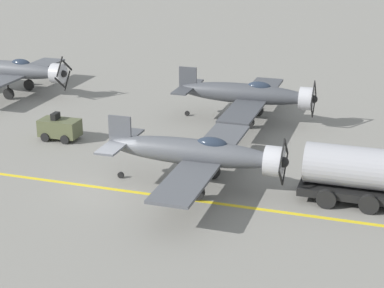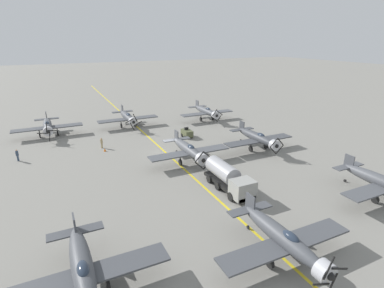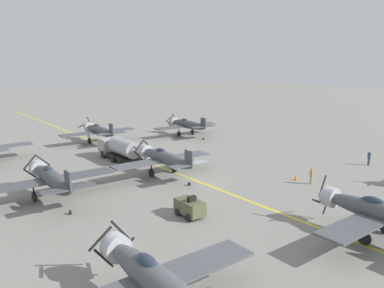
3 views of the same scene
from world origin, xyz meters
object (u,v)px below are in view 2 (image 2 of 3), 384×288
at_px(airplane_far_center, 283,238).
at_px(airplane_near_right, 48,126).
at_px(tow_tractor, 187,133).
at_px(ground_crew_inspecting, 17,155).
at_px(airplane_far_left, 384,182).
at_px(airplane_far_right, 83,269).
at_px(ground_crew_walking, 102,143).
at_px(airplane_mid_left, 258,138).
at_px(airplane_mid_center, 189,150).
at_px(fuel_tanker, 228,178).
at_px(airplane_near_center, 128,117).
at_px(airplane_near_left, 206,111).
at_px(traffic_cone, 105,150).

bearing_deg(airplane_far_center, airplane_near_right, -64.32).
xyz_separation_m(tow_tractor, ground_crew_inspecting, (27.19, -0.53, 0.19)).
distance_m(airplane_far_left, airplane_far_right, 31.71).
xyz_separation_m(tow_tractor, ground_crew_walking, (15.06, -0.82, 0.16)).
relative_size(airplane_mid_left, airplane_far_center, 1.00).
distance_m(airplane_mid_left, airplane_mid_center, 12.34).
bearing_deg(airplane_far_left, airplane_mid_left, -82.75).
bearing_deg(fuel_tanker, ground_crew_walking, -62.46).
height_order(airplane_near_center, airplane_far_center, airplane_far_center).
height_order(airplane_near_right, airplane_near_left, airplane_near_right).
bearing_deg(airplane_mid_left, airplane_near_right, -50.04).
distance_m(fuel_tanker, ground_crew_walking, 23.90).
height_order(airplane_near_left, ground_crew_walking, airplane_near_left).
relative_size(airplane_near_left, fuel_tanker, 1.50).
height_order(airplane_mid_center, ground_crew_walking, airplane_mid_center).
bearing_deg(airplane_mid_left, airplane_mid_center, -12.68).
distance_m(fuel_tanker, tow_tractor, 20.78).
xyz_separation_m(airplane_mid_center, airplane_far_right, (16.64, 18.15, 0.00)).
bearing_deg(airplane_near_left, airplane_mid_center, 65.79).
bearing_deg(airplane_near_center, airplane_far_left, 122.31).
distance_m(airplane_mid_left, traffic_cone, 24.60).
height_order(airplane_far_left, airplane_far_right, same).
xyz_separation_m(airplane_near_left, traffic_cone, (23.80, 9.97, -1.74)).
distance_m(airplane_far_center, ground_crew_inspecting, 38.98).
bearing_deg(traffic_cone, airplane_near_left, -157.28).
relative_size(airplane_far_left, airplane_mid_left, 1.00).
height_order(airplane_mid_left, ground_crew_walking, airplane_mid_left).
distance_m(airplane_near_left, fuel_tanker, 32.08).
bearing_deg(airplane_far_right, airplane_mid_left, -136.11).
xyz_separation_m(airplane_near_left, ground_crew_inspecting, (36.06, 8.47, -1.03)).
bearing_deg(airplane_mid_center, tow_tractor, -101.63).
bearing_deg(airplane_near_left, airplane_near_center, 1.73).
height_order(airplane_far_center, ground_crew_inspecting, airplane_far_center).
xyz_separation_m(airplane_near_right, airplane_mid_center, (-17.96, 22.69, 0.00)).
bearing_deg(traffic_cone, airplane_mid_center, 135.28).
distance_m(airplane_far_left, airplane_near_left, 38.78).
bearing_deg(airplane_mid_center, airplane_far_left, 140.69).
bearing_deg(airplane_near_left, airplane_far_left, 102.19).
xyz_separation_m(airplane_mid_left, ground_crew_inspecting, (34.73, -11.38, -1.03)).
bearing_deg(airplane_far_left, ground_crew_walking, -51.32).
bearing_deg(ground_crew_inspecting, airplane_mid_left, 161.86).
relative_size(airplane_mid_center, airplane_near_left, 1.00).
distance_m(airplane_near_left, traffic_cone, 25.86).
height_order(airplane_near_right, airplane_near_center, airplane_near_right).
relative_size(fuel_tanker, traffic_cone, 14.55).
xyz_separation_m(airplane_near_center, airplane_far_right, (13.51, 40.64, 0.00)).
xyz_separation_m(airplane_mid_center, ground_crew_walking, (10.27, -11.82, -1.06)).
xyz_separation_m(airplane_near_left, ground_crew_walking, (23.94, 8.18, -1.06)).
xyz_separation_m(airplane_far_right, tow_tractor, (-21.44, -29.15, -1.22)).
bearing_deg(airplane_far_right, airplane_near_right, -76.55).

